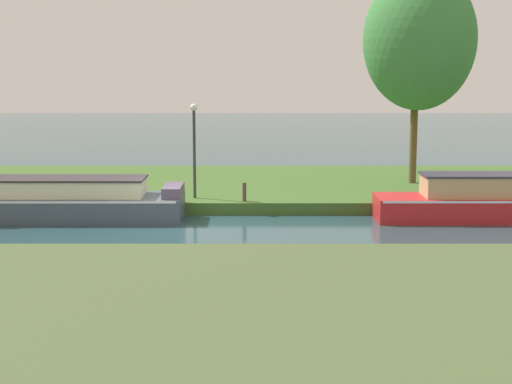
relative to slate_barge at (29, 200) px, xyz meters
name	(u,v)px	position (x,y,z in m)	size (l,w,h in m)	color
ground_plane	(178,227)	(4.85, -1.20, -0.63)	(120.00, 120.00, 0.00)	#26464D
riverbank_far	(196,186)	(4.85, 5.80, -0.43)	(72.00, 10.00, 0.40)	#3D6026
riverbank_near	(130,312)	(4.85, -10.20, -0.43)	(72.00, 10.00, 0.40)	#465730
slate_barge	(29,200)	(0.00, 0.00, 0.00)	(10.23, 2.05, 2.05)	#43505C
red_narrowboat	(497,200)	(14.85, 0.00, 0.02)	(6.98, 1.80, 1.48)	red
willow_tree_centre	(422,40)	(13.31, 4.90, 5.16)	(4.16, 4.14, 8.00)	brown
lamp_post	(196,140)	(5.20, 1.88, 1.76)	(0.24, 0.24, 3.20)	#333338
mooring_post_near	(247,192)	(6.90, 1.23, 0.08)	(0.13, 0.13, 0.62)	brown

